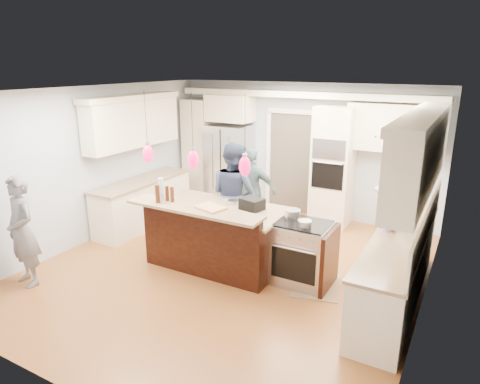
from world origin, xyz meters
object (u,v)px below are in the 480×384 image
object	(u,v)px
refrigerator	(229,166)
island_range	(304,253)
person_bar_end	(22,231)
kitchen_island	(218,235)
person_far_left	(234,194)

from	to	relation	value
refrigerator	island_range	size ratio (longest dim) A/B	1.96
person_bar_end	kitchen_island	bearing A→B (deg)	54.03
refrigerator	kitchen_island	distance (m)	2.91
person_bar_end	person_far_left	world-z (taller)	person_far_left
refrigerator	island_range	distance (m)	3.71
kitchen_island	person_far_left	size ratio (longest dim) A/B	1.16
refrigerator	kitchen_island	world-z (taller)	refrigerator
kitchen_island	island_range	xyz separation A→B (m)	(1.41, 0.08, -0.03)
refrigerator	person_bar_end	distance (m)	4.50
island_range	person_far_left	distance (m)	1.81
person_bar_end	person_far_left	size ratio (longest dim) A/B	0.89
refrigerator	kitchen_island	xyz separation A→B (m)	(1.30, -2.57, -0.41)
person_bar_end	person_far_left	xyz separation A→B (m)	(1.87, 2.70, 0.10)
kitchen_island	person_bar_end	size ratio (longest dim) A/B	1.30
island_range	person_far_left	bearing A→B (deg)	154.77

